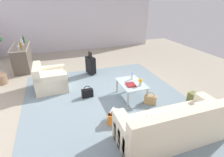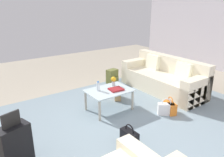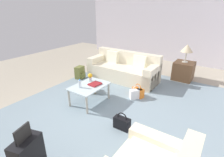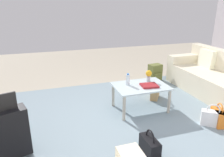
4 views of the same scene
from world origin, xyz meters
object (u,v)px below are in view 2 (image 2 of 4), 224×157
(suitcase_black, at_px, (15,146))
(handbag_black, at_px, (129,137))
(flower_vase, at_px, (113,80))
(coffee_table_book, at_px, (116,89))
(handbag_orange, at_px, (170,107))
(backpack_olive, at_px, (112,77))
(water_bottle, at_px, (98,86))
(couch, at_px, (164,79))
(handbag_white, at_px, (166,109))
(handbag_tan, at_px, (118,94))
(coffee_table, at_px, (109,93))

(suitcase_black, height_order, handbag_black, suitcase_black)
(flower_vase, height_order, handbag_black, flower_vase)
(coffee_table_book, relative_size, handbag_orange, 0.77)
(coffee_table_book, relative_size, backpack_olive, 0.69)
(water_bottle, relative_size, handbag_orange, 0.57)
(couch, bearing_deg, handbag_black, 29.96)
(water_bottle, distance_m, backpack_olive, 1.73)
(handbag_white, bearing_deg, handbag_orange, 178.61)
(handbag_black, bearing_deg, handbag_tan, -120.72)
(handbag_tan, height_order, handbag_orange, same)
(water_bottle, bearing_deg, flower_vase, -173.21)
(coffee_table, height_order, flower_vase, flower_vase)
(suitcase_black, xyz_separation_m, handbag_tan, (-2.48, -1.04, -0.23))
(handbag_black, bearing_deg, backpack_olive, -119.93)
(backpack_olive, bearing_deg, handbag_orange, 88.30)
(coffee_table, xyz_separation_m, backpack_olive, (-1.00, -1.29, -0.20))
(water_bottle, bearing_deg, handbag_orange, 140.52)
(suitcase_black, height_order, handbag_orange, suitcase_black)
(couch, bearing_deg, handbag_tan, -10.50)
(coffee_table, bearing_deg, handbag_black, 70.48)
(couch, distance_m, handbag_white, 1.36)
(handbag_white, distance_m, backpack_olive, 2.13)
(coffee_table, xyz_separation_m, handbag_orange, (-0.94, 0.84, -0.26))
(handbag_white, relative_size, handbag_tan, 1.00)
(coffee_table_book, height_order, handbag_tan, coffee_table_book)
(couch, height_order, flower_vase, couch)
(suitcase_black, relative_size, handbag_black, 2.37)
(coffee_table_book, xyz_separation_m, handbag_orange, (-0.82, 0.76, -0.34))
(water_bottle, bearing_deg, coffee_table, 153.43)
(handbag_tan, height_order, handbag_black, same)
(coffee_table, xyz_separation_m, handbag_black, (0.42, 1.17, -0.26))
(coffee_table, bearing_deg, handbag_orange, 138.24)
(coffee_table_book, height_order, suitcase_black, suitcase_black)
(suitcase_black, xyz_separation_m, handbag_orange, (-2.94, 0.14, -0.23))
(couch, xyz_separation_m, handbag_orange, (0.85, 0.94, -0.18))
(couch, relative_size, flower_vase, 10.88)
(handbag_orange, bearing_deg, water_bottle, -39.48)
(suitcase_black, bearing_deg, flower_vase, -159.05)
(coffee_table, relative_size, handbag_white, 2.56)
(coffee_table_book, height_order, backpack_olive, coffee_table_book)
(coffee_table_book, relative_size, suitcase_black, 0.32)
(handbag_orange, relative_size, handbag_black, 1.00)
(flower_vase, distance_m, suitcase_black, 2.39)
(coffee_table, relative_size, water_bottle, 4.49)
(handbag_orange, height_order, handbag_black, same)
(couch, xyz_separation_m, coffee_table, (1.79, 0.10, 0.08))
(couch, distance_m, suitcase_black, 3.87)
(coffee_table_book, relative_size, flower_vase, 1.35)
(couch, relative_size, water_bottle, 10.94)
(handbag_tan, distance_m, handbag_orange, 1.26)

